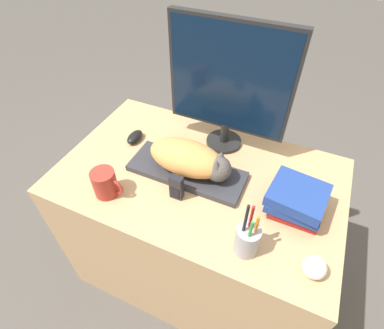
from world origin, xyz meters
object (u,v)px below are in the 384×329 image
(computer_mouse, at_px, (135,137))
(coffee_mug, at_px, (105,183))
(keyboard, at_px, (187,171))
(book_stack, at_px, (296,201))
(monitor, at_px, (229,83))
(pen_cup, at_px, (247,240))
(phone, at_px, (177,187))
(baseball, at_px, (314,267))
(cat, at_px, (191,159))

(computer_mouse, distance_m, coffee_mug, 0.31)
(keyboard, height_order, book_stack, book_stack)
(monitor, bearing_deg, book_stack, -34.85)
(pen_cup, bearing_deg, computer_mouse, 152.56)
(keyboard, bearing_deg, phone, -82.13)
(coffee_mug, bearing_deg, monitor, 56.44)
(keyboard, distance_m, phone, 0.13)
(baseball, bearing_deg, book_stack, 115.05)
(monitor, height_order, pen_cup, monitor)
(keyboard, relative_size, cat, 1.40)
(monitor, xyz_separation_m, book_stack, (0.35, -0.24, -0.24))
(pen_cup, bearing_deg, cat, 142.22)
(computer_mouse, bearing_deg, coffee_mug, -76.89)
(keyboard, distance_m, coffee_mug, 0.31)
(phone, bearing_deg, computer_mouse, 146.05)
(book_stack, bearing_deg, computer_mouse, 172.03)
(book_stack, bearing_deg, keyboard, 178.57)
(cat, distance_m, pen_cup, 0.37)
(phone, bearing_deg, book_stack, 15.38)
(coffee_mug, height_order, phone, coffee_mug)
(phone, bearing_deg, coffee_mug, -159.55)
(coffee_mug, relative_size, book_stack, 0.61)
(computer_mouse, distance_m, baseball, 0.87)
(baseball, bearing_deg, monitor, 134.76)
(cat, height_order, coffee_mug, cat)
(book_stack, bearing_deg, pen_cup, -116.91)
(monitor, xyz_separation_m, baseball, (0.45, -0.45, -0.26))
(monitor, distance_m, computer_mouse, 0.48)
(book_stack, bearing_deg, monitor, 145.15)
(baseball, xyz_separation_m, phone, (-0.50, 0.10, 0.02))
(keyboard, relative_size, book_stack, 2.27)
(cat, xyz_separation_m, book_stack, (0.40, -0.01, -0.03))
(baseball, distance_m, book_stack, 0.23)
(cat, distance_m, monitor, 0.32)
(coffee_mug, height_order, book_stack, same)
(monitor, distance_m, phone, 0.43)
(keyboard, height_order, pen_cup, pen_cup)
(monitor, height_order, book_stack, monitor)
(keyboard, distance_m, monitor, 0.37)
(keyboard, relative_size, coffee_mug, 3.72)
(keyboard, bearing_deg, baseball, -22.83)
(computer_mouse, relative_size, coffee_mug, 0.77)
(baseball, bearing_deg, pen_cup, -177.73)
(cat, xyz_separation_m, baseball, (0.50, -0.22, -0.05))
(keyboard, height_order, cat, cat)
(coffee_mug, height_order, pen_cup, pen_cup)
(cat, bearing_deg, coffee_mug, -139.25)
(keyboard, distance_m, cat, 0.08)
(cat, xyz_separation_m, pen_cup, (0.29, -0.22, -0.03))
(computer_mouse, distance_m, pen_cup, 0.68)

